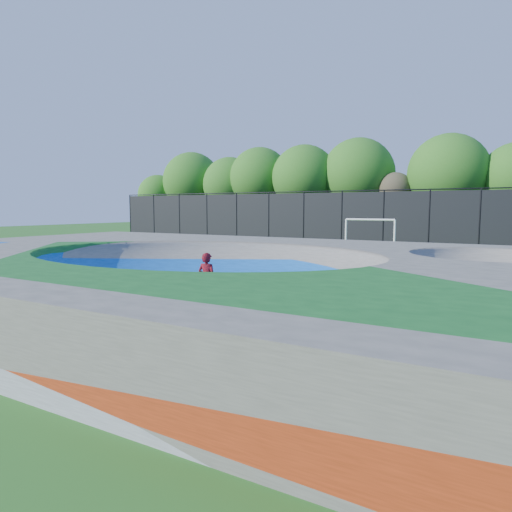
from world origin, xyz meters
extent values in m
plane|color=#1F5918|center=(0.00, 0.00, 0.00)|extent=(120.00, 120.00, 0.00)
cube|color=gray|center=(0.00, 0.00, 0.75)|extent=(22.00, 14.00, 1.50)
imported|color=red|center=(0.65, -0.53, 0.77)|extent=(0.59, 0.41, 1.54)
cube|color=black|center=(0.65, -0.53, 0.03)|extent=(0.78, 0.23, 0.05)
cylinder|color=white|center=(-1.51, 17.62, 1.03)|extent=(0.12, 0.12, 2.06)
cylinder|color=white|center=(1.57, 17.62, 1.03)|extent=(0.12, 0.12, 2.06)
cylinder|color=white|center=(0.03, 17.62, 2.06)|extent=(3.08, 0.12, 0.12)
cylinder|color=black|center=(-24.00, 21.00, 2.00)|extent=(0.09, 0.09, 4.00)
cylinder|color=black|center=(-21.00, 21.00, 2.00)|extent=(0.09, 0.09, 4.00)
cylinder|color=black|center=(-18.00, 21.00, 2.00)|extent=(0.09, 0.09, 4.00)
cylinder|color=black|center=(-15.00, 21.00, 2.00)|extent=(0.09, 0.09, 4.00)
cylinder|color=black|center=(-12.00, 21.00, 2.00)|extent=(0.09, 0.09, 4.00)
cylinder|color=black|center=(-9.00, 21.00, 2.00)|extent=(0.09, 0.09, 4.00)
cylinder|color=black|center=(-6.00, 21.00, 2.00)|extent=(0.09, 0.09, 4.00)
cylinder|color=black|center=(-3.00, 21.00, 2.00)|extent=(0.09, 0.09, 4.00)
cylinder|color=black|center=(0.00, 21.00, 2.00)|extent=(0.09, 0.09, 4.00)
cylinder|color=black|center=(3.00, 21.00, 2.00)|extent=(0.09, 0.09, 4.00)
cylinder|color=black|center=(6.00, 21.00, 2.00)|extent=(0.09, 0.09, 4.00)
cube|color=black|center=(0.00, 21.00, 2.00)|extent=(48.00, 0.03, 3.80)
cylinder|color=black|center=(0.00, 21.00, 4.00)|extent=(48.00, 0.08, 0.08)
cylinder|color=#3F2E1F|center=(-24.64, 25.64, 1.30)|extent=(0.44, 0.44, 2.61)
sphere|color=#2A681B|center=(-24.64, 25.64, 4.15)|extent=(4.13, 4.13, 4.13)
cylinder|color=#3F2E1F|center=(-20.54, 26.09, 1.65)|extent=(0.44, 0.44, 3.29)
sphere|color=#2A681B|center=(-20.54, 26.09, 5.45)|extent=(5.76, 5.76, 5.76)
cylinder|color=#3F2E1F|center=(-15.78, 25.77, 1.55)|extent=(0.44, 0.44, 3.10)
sphere|color=#2A681B|center=(-15.78, 25.77, 5.01)|extent=(5.10, 5.10, 5.10)
cylinder|color=#3F2E1F|center=(-12.43, 25.58, 1.73)|extent=(0.44, 0.44, 3.45)
sphere|color=#2A681B|center=(-12.43, 25.58, 5.50)|extent=(5.46, 5.46, 5.46)
cylinder|color=#3F2E1F|center=(-7.93, 25.36, 1.65)|extent=(0.44, 0.44, 3.31)
sphere|color=#2A681B|center=(-7.93, 25.36, 5.38)|extent=(5.52, 5.52, 5.52)
cylinder|color=#3F2E1F|center=(-3.58, 26.49, 1.65)|extent=(0.44, 0.44, 3.30)
sphere|color=#2A681B|center=(-3.58, 26.49, 5.54)|extent=(5.97, 5.97, 5.97)
cylinder|color=#3F2E1F|center=(-0.31, 25.57, 1.57)|extent=(0.44, 0.44, 3.14)
sphere|color=brown|center=(-0.31, 25.57, 4.24)|extent=(2.60, 2.60, 2.60)
cylinder|color=#3F2E1F|center=(3.38, 26.22, 1.56)|extent=(0.44, 0.44, 3.12)
sphere|color=#2A681B|center=(3.38, 26.22, 5.33)|extent=(5.91, 5.91, 5.91)
camera|label=1|loc=(8.12, -10.76, 2.77)|focal=32.00mm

